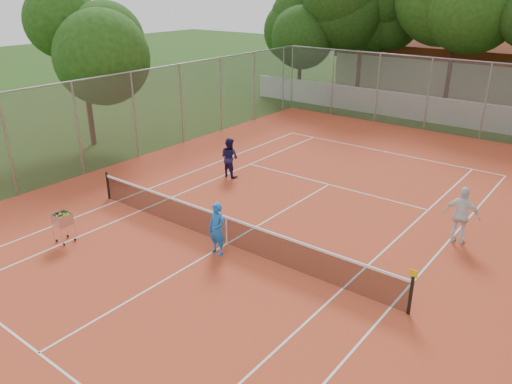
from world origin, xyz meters
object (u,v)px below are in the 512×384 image
Objects in this scene: tennis_net at (227,230)px; ball_hopper at (64,227)px; clubhouse at (460,63)px; player_far_left at (230,157)px; player_near at (217,229)px; player_far_right at (462,215)px.

tennis_net is 11.07× the size of ball_hopper.
tennis_net is at bearing -86.05° from clubhouse.
player_far_left is (-1.85, -24.34, -1.34)m from clubhouse.
player_near is 4.95m from ball_hopper.
ball_hopper reaches higher than tennis_net.
player_far_left is 0.90× the size of player_far_right.
tennis_net is at bearing 132.35° from player_far_left.
player_far_right is 1.75× the size of ball_hopper.
clubhouse reaches higher than player_far_left.
player_near is (2.16, -29.62, -1.36)m from clubhouse.
player_far_right is 12.45m from ball_hopper.
clubhouse is 29.73m from player_near.
player_near is 0.88× the size of player_far_right.
player_far_right is (9.57, -0.10, 0.09)m from player_far_left.
tennis_net is 7.05× the size of player_far_left.
player_near is 6.63m from player_far_left.
clubhouse is 32.14m from ball_hopper.
player_far_right is at bearing 53.67° from ball_hopper.
clubhouse is 9.73× the size of player_far_left.
clubhouse is at bearing 102.26° from ball_hopper.
tennis_net is 29.12m from clubhouse.
player_far_right is (5.55, 5.18, 0.11)m from player_near.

